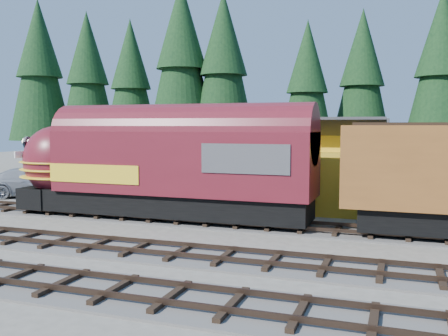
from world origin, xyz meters
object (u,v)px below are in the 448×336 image
(pickup_truck_b, at_px, (36,182))
(caboose, at_px, (221,156))
(pickup_truck_a, at_px, (120,187))
(depot, at_px, (275,157))
(locomotive, at_px, (151,169))

(pickup_truck_b, bearing_deg, caboose, -76.77)
(caboose, height_order, pickup_truck_a, caboose)
(depot, xyz_separation_m, caboose, (-6.21, 7.50, -0.57))
(depot, height_order, caboose, depot)
(pickup_truck_a, bearing_deg, caboose, -18.01)
(depot, bearing_deg, caboose, 129.60)
(depot, relative_size, locomotive, 0.78)
(pickup_truck_a, bearing_deg, locomotive, -130.03)
(depot, height_order, pickup_truck_a, depot)
(caboose, distance_m, pickup_truck_b, 13.74)
(locomotive, xyz_separation_m, pickup_truck_a, (-5.14, 5.38, -1.75))
(pickup_truck_b, bearing_deg, depot, -113.17)
(depot, bearing_deg, pickup_truck_b, -173.97)
(locomotive, xyz_separation_m, caboose, (-1.24, 14.00, -0.22))
(locomotive, height_order, pickup_truck_a, locomotive)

